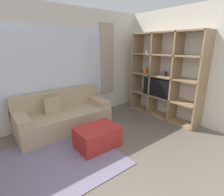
# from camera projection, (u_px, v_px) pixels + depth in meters

# --- Properties ---
(wall_back) EXTENTS (6.50, 0.11, 2.70)m
(wall_back) POSITION_uv_depth(u_px,v_px,m) (48.00, 67.00, 3.94)
(wall_back) COLOR silver
(wall_back) RESTS_ON ground_plane
(wall_right) EXTENTS (0.07, 4.38, 2.70)m
(wall_right) POSITION_uv_depth(u_px,v_px,m) (179.00, 65.00, 4.32)
(wall_right) COLOR silver
(wall_right) RESTS_ON ground_plane
(area_rug) EXTENTS (2.59, 1.76, 0.01)m
(area_rug) POSITION_uv_depth(u_px,v_px,m) (37.00, 169.00, 2.71)
(area_rug) COLOR slate
(area_rug) RESTS_ON ground_plane
(shelving_unit) EXTENTS (0.43, 1.94, 2.14)m
(shelving_unit) POSITION_uv_depth(u_px,v_px,m) (165.00, 77.00, 4.44)
(shelving_unit) COLOR silver
(shelving_unit) RESTS_ON ground_plane
(couch_main) EXTENTS (2.00, 0.88, 0.83)m
(couch_main) POSITION_uv_depth(u_px,v_px,m) (63.00, 116.00, 3.94)
(couch_main) COLOR tan
(couch_main) RESTS_ON ground_plane
(ottoman) EXTENTS (0.78, 0.53, 0.40)m
(ottoman) POSITION_uv_depth(u_px,v_px,m) (98.00, 137.00, 3.25)
(ottoman) COLOR #A82823
(ottoman) RESTS_ON ground_plane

